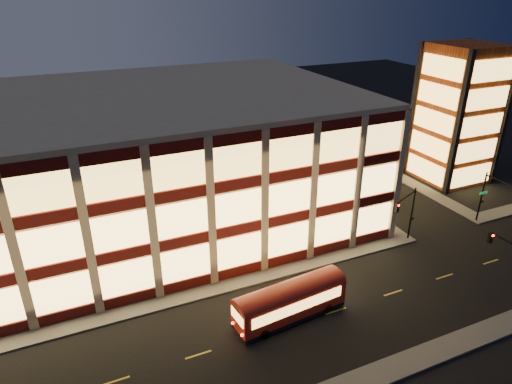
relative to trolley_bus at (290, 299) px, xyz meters
name	(u,v)px	position (x,y,z in m)	size (l,w,h in m)	color
ground	(199,300)	(-6.10, 5.07, -1.79)	(200.00, 200.00, 0.00)	black
sidewalk_office_south	(162,302)	(-9.10, 6.07, -1.72)	(54.00, 2.00, 0.15)	#514F4C
sidewalk_office_east	(323,183)	(16.90, 22.07, -1.72)	(2.00, 30.00, 0.15)	#514F4C
sidewalk_tower_west	(388,171)	(27.90, 22.07, -1.72)	(2.00, 30.00, 0.15)	#514F4C
office_building	(122,162)	(-9.02, 21.98, 5.46)	(50.45, 30.45, 14.50)	tan
stair_tower	(457,115)	(33.85, 17.02, 7.20)	(8.60, 8.60, 18.00)	#8C3814
traffic_signal_far	(407,209)	(16.11, 5.31, 2.32)	(3.79, 1.87, 6.00)	black
traffic_signal_right	(494,193)	(27.40, 4.45, 2.31)	(1.20, 4.37, 6.00)	black
trolley_bus	(290,299)	(0.00, 0.00, 0.00)	(9.73, 3.30, 3.23)	#941408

